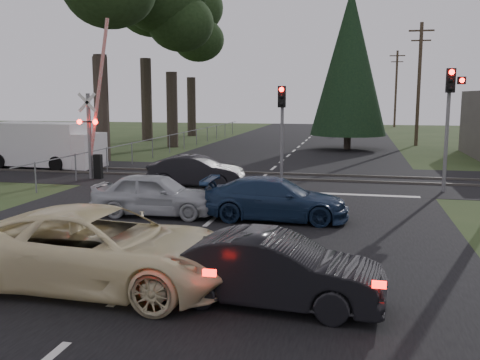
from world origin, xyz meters
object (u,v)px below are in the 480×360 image
(utility_pole_far, at_px, (396,87))
(dark_car_far, at_px, (196,172))
(traffic_signal_right, at_px, (450,106))
(silver_car, at_px, (155,194))
(utility_pole_mid, at_px, (419,82))
(blue_sedan, at_px, (276,199))
(traffic_signal_center, at_px, (282,117))
(cream_coupe, at_px, (101,249))
(crossing_signal, at_px, (94,133))
(white_van, at_px, (48,145))
(dark_hatchback, at_px, (274,270))

(utility_pole_far, relative_size, dark_car_far, 2.32)
(traffic_signal_right, xyz_separation_m, silver_car, (-9.44, -6.17, -2.65))
(utility_pole_mid, distance_m, blue_sedan, 27.61)
(silver_car, distance_m, dark_car_far, 5.33)
(traffic_signal_center, height_order, silver_car, traffic_signal_center)
(utility_pole_mid, relative_size, blue_sedan, 2.07)
(dark_car_far, bearing_deg, cream_coupe, -172.92)
(utility_pole_mid, xyz_separation_m, silver_car, (-10.39, -26.70, -4.06))
(blue_sedan, bearing_deg, utility_pole_mid, -15.38)
(utility_pole_far, relative_size, blue_sedan, 2.07)
(crossing_signal, distance_m, white_van, 5.10)
(cream_coupe, xyz_separation_m, dark_hatchback, (3.41, -0.19, -0.13))
(utility_pole_mid, bearing_deg, traffic_signal_right, -92.66)
(crossing_signal, distance_m, blue_sedan, 11.15)
(white_van, bearing_deg, silver_car, -38.95)
(utility_pole_far, bearing_deg, cream_coupe, -98.94)
(silver_car, height_order, white_van, white_van)
(utility_pole_mid, relative_size, silver_car, 2.32)
(traffic_signal_right, distance_m, utility_pole_far, 45.56)
(utility_pole_mid, bearing_deg, crossing_signal, -127.97)
(utility_pole_mid, xyz_separation_m, white_van, (-19.90, -17.35, -3.55))
(traffic_signal_right, bearing_deg, dark_car_far, -175.00)
(traffic_signal_right, bearing_deg, crossing_signal, 178.79)
(crossing_signal, relative_size, dark_car_far, 1.80)
(utility_pole_mid, xyz_separation_m, utility_pole_far, (0.00, 25.00, 0.00))
(cream_coupe, bearing_deg, blue_sedan, -19.30)
(crossing_signal, relative_size, traffic_signal_center, 1.70)
(white_van, bearing_deg, traffic_signal_right, -3.97)
(crossing_signal, bearing_deg, dark_car_far, -12.88)
(cream_coupe, relative_size, blue_sedan, 1.27)
(dark_hatchback, height_order, blue_sedan, dark_hatchback)
(silver_car, bearing_deg, traffic_signal_right, -59.07)
(crossing_signal, xyz_separation_m, utility_pole_far, (15.77, 45.21, 2.67))
(utility_pole_far, height_order, dark_hatchback, utility_pole_far)
(traffic_signal_center, bearing_deg, blue_sedan, -83.33)
(silver_car, relative_size, blue_sedan, 0.90)
(traffic_signal_right, relative_size, blue_sedan, 1.08)
(traffic_signal_center, height_order, dark_car_far, traffic_signal_center)
(blue_sedan, bearing_deg, white_van, 54.16)
(crossing_signal, xyz_separation_m, utility_pole_mid, (15.77, 20.21, 2.67))
(silver_car, relative_size, white_van, 0.63)
(utility_pole_far, xyz_separation_m, silver_car, (-10.39, -51.70, -4.06))
(cream_coupe, height_order, white_van, white_van)
(traffic_signal_center, bearing_deg, white_van, 170.99)
(utility_pole_mid, distance_m, silver_car, 28.93)
(traffic_signal_center, relative_size, utility_pole_far, 0.46)
(cream_coupe, distance_m, silver_car, 6.30)
(utility_pole_far, bearing_deg, traffic_signal_center, -99.60)
(crossing_signal, xyz_separation_m, cream_coupe, (6.67, -12.65, -1.29))
(utility_pole_mid, height_order, blue_sedan, utility_pole_mid)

